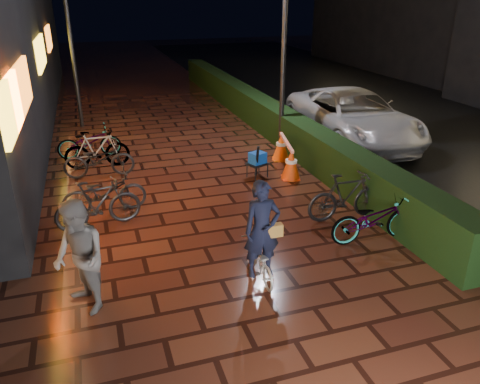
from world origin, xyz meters
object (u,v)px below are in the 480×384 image
object	(u,v)px
cyclist	(261,244)
traffic_barrier	(286,155)
cart_assembly	(257,159)
van	(353,117)
bystander_person	(80,258)

from	to	relation	value
cyclist	traffic_barrier	world-z (taller)	cyclist
traffic_barrier	cart_assembly	world-z (taller)	cart_assembly
van	cart_assembly	xyz separation A→B (m)	(-3.85, -2.04, -0.29)
cyclist	traffic_barrier	bearing A→B (deg)	62.40
cyclist	van	bearing A→B (deg)	49.62
cyclist	cart_assembly	size ratio (longest dim) A/B	1.83
cyclist	traffic_barrier	size ratio (longest dim) A/B	0.91
bystander_person	cart_assembly	world-z (taller)	bystander_person
cart_assembly	bystander_person	bearing A→B (deg)	-135.15
van	cart_assembly	distance (m)	4.37
traffic_barrier	cart_assembly	xyz separation A→B (m)	(-0.93, -0.39, 0.10)
bystander_person	cart_assembly	xyz separation A→B (m)	(4.19, 4.16, -0.38)
bystander_person	traffic_barrier	world-z (taller)	bystander_person
cyclist	bystander_person	bearing A→B (deg)	178.77
bystander_person	cyclist	world-z (taller)	bystander_person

